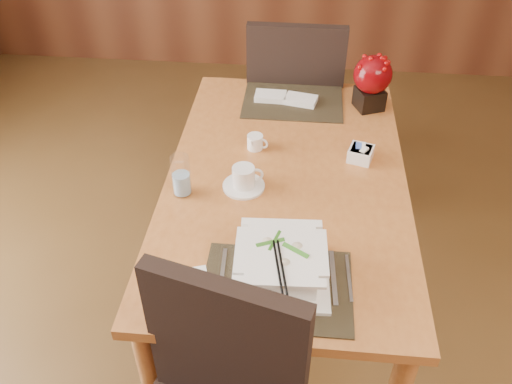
# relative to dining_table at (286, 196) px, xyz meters

# --- Properties ---
(dining_table) EXTENTS (0.90, 1.50, 0.75)m
(dining_table) POSITION_rel_dining_table_xyz_m (0.00, 0.00, 0.00)
(dining_table) COLOR #BF7035
(dining_table) RESTS_ON ground
(placemat_near) EXTENTS (0.45, 0.33, 0.01)m
(placemat_near) POSITION_rel_dining_table_xyz_m (0.00, -0.55, 0.10)
(placemat_near) COLOR black
(placemat_near) RESTS_ON dining_table
(placemat_far) EXTENTS (0.45, 0.33, 0.01)m
(placemat_far) POSITION_rel_dining_table_xyz_m (0.00, 0.55, 0.10)
(placemat_far) COLOR black
(placemat_far) RESTS_ON dining_table
(soup_setting) EXTENTS (0.31, 0.31, 0.12)m
(soup_setting) POSITION_rel_dining_table_xyz_m (0.01, -0.51, 0.16)
(soup_setting) COLOR white
(soup_setting) RESTS_ON dining_table
(coffee_cup) EXTENTS (0.16, 0.16, 0.09)m
(coffee_cup) POSITION_rel_dining_table_xyz_m (-0.15, -0.08, 0.13)
(coffee_cup) COLOR white
(coffee_cup) RESTS_ON dining_table
(water_glass) EXTENTS (0.08, 0.08, 0.16)m
(water_glass) POSITION_rel_dining_table_xyz_m (-0.37, -0.14, 0.18)
(water_glass) COLOR silver
(water_glass) RESTS_ON dining_table
(creamer_jug) EXTENTS (0.11, 0.11, 0.06)m
(creamer_jug) POSITION_rel_dining_table_xyz_m (-0.14, 0.17, 0.13)
(creamer_jug) COLOR white
(creamer_jug) RESTS_ON dining_table
(sugar_caddy) EXTENTS (0.11, 0.11, 0.05)m
(sugar_caddy) POSITION_rel_dining_table_xyz_m (0.28, 0.13, 0.12)
(sugar_caddy) COLOR white
(sugar_caddy) RESTS_ON dining_table
(berry_decor) EXTENTS (0.17, 0.17, 0.25)m
(berry_decor) POSITION_rel_dining_table_xyz_m (0.34, 0.54, 0.24)
(berry_decor) COLOR black
(berry_decor) RESTS_ON dining_table
(napkins_far) EXTENTS (0.29, 0.14, 0.03)m
(napkins_far) POSITION_rel_dining_table_xyz_m (-0.02, 0.55, 0.12)
(napkins_far) COLOR white
(napkins_far) RESTS_ON dining_table
(bread_plate) EXTENTS (0.19, 0.19, 0.01)m
(bread_plate) POSITION_rel_dining_table_xyz_m (-0.27, -0.58, 0.10)
(bread_plate) COLOR white
(bread_plate) RESTS_ON dining_table
(far_chair) EXTENTS (0.48, 0.49, 1.04)m
(far_chair) POSITION_rel_dining_table_xyz_m (0.00, 0.86, -0.07)
(far_chair) COLOR black
(far_chair) RESTS_ON ground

